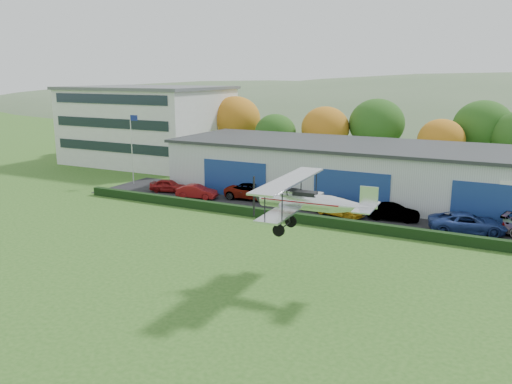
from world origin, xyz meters
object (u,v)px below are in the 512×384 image
at_px(office_block, 149,124).
at_px(car_3, 298,197).
at_px(flagpole, 132,142).
at_px(car_4, 339,206).
at_px(car_6, 467,223).
at_px(hangar, 369,171).
at_px(car_2, 253,192).
at_px(car_0, 169,186).
at_px(car_1, 197,192).
at_px(car_5, 393,212).
at_px(biplane, 307,200).

relative_size(office_block, car_3, 4.04).
relative_size(office_block, flagpole, 2.57).
distance_m(car_4, car_6, 10.44).
bearing_deg(hangar, car_2, -146.71).
bearing_deg(car_0, hangar, -80.57).
relative_size(car_1, car_2, 0.74).
xyz_separation_m(hangar, car_6, (10.11, -8.64, -1.81)).
distance_m(hangar, car_5, 8.92).
xyz_separation_m(hangar, office_block, (-33.00, 7.02, 2.56)).
height_order(office_block, car_5, office_block).
bearing_deg(car_2, flagpole, 82.49).
bearing_deg(car_6, biplane, 135.87).
bearing_deg(hangar, car_6, -40.53).
bearing_deg(car_6, flagpole, 67.82).
height_order(car_0, car_6, car_6).
bearing_deg(car_4, car_6, -74.92).
relative_size(car_4, biplane, 0.56).
bearing_deg(car_4, flagpole, 102.00).
bearing_deg(office_block, car_4, -25.04).
relative_size(car_0, car_1, 0.97).
xyz_separation_m(flagpole, car_0, (5.87, -1.54, -4.07)).
distance_m(car_2, car_5, 14.00).
bearing_deg(car_3, car_2, 112.82).
xyz_separation_m(car_4, car_6, (10.44, -0.40, -0.00)).
distance_m(car_0, biplane, 27.39).
bearing_deg(biplane, office_block, 136.64).
xyz_separation_m(office_block, car_1, (18.17, -15.56, -4.50)).
relative_size(car_2, car_6, 0.96).
xyz_separation_m(car_0, car_5, (23.23, -0.10, 0.03)).
relative_size(hangar, car_0, 10.35).
xyz_separation_m(hangar, car_0, (-19.01, -7.52, -1.94)).
distance_m(flagpole, car_0, 7.31).
distance_m(car_1, car_6, 24.94).
bearing_deg(car_3, flagpole, 113.25).
distance_m(car_3, car_6, 15.16).
xyz_separation_m(car_6, biplane, (-7.41, -14.99, 4.28)).
xyz_separation_m(office_block, car_2, (23.28, -13.41, -4.40)).
relative_size(car_2, biplane, 0.66).
distance_m(car_2, car_3, 4.82).
xyz_separation_m(car_0, car_6, (29.12, -1.12, 0.13)).
relative_size(car_3, biplane, 0.61).
relative_size(flagpole, car_2, 1.46).
height_order(car_0, car_2, car_2).
xyz_separation_m(flagpole, car_3, (19.97, -0.58, -3.99)).
bearing_deg(car_5, car_1, 86.52).
relative_size(flagpole, car_0, 2.04).
height_order(car_0, car_3, car_3).
distance_m(car_0, car_4, 18.70).
distance_m(office_block, car_1, 24.34).
distance_m(car_0, car_1, 4.30).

